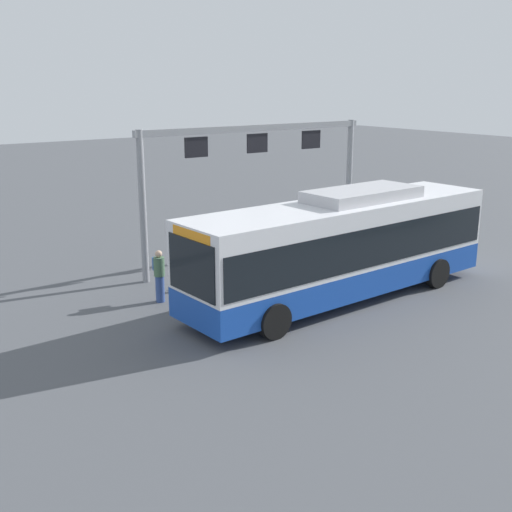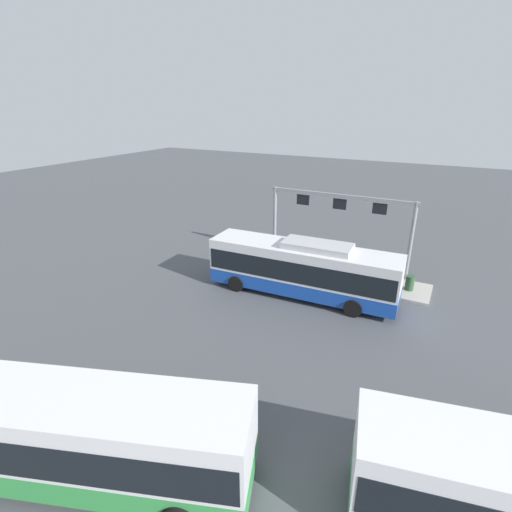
{
  "view_description": "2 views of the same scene",
  "coord_description": "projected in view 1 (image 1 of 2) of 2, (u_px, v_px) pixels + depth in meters",
  "views": [
    {
      "loc": [
        13.41,
        14.04,
        6.69
      ],
      "look_at": [
        2.28,
        -1.45,
        1.45
      ],
      "focal_mm": 44.56,
      "sensor_mm": 36.0,
      "label": 1
    },
    {
      "loc": [
        -7.28,
        19.55,
        10.83
      ],
      "look_at": [
        3.81,
        -1.41,
        1.31
      ],
      "focal_mm": 26.99,
      "sensor_mm": 36.0,
      "label": 2
    }
  ],
  "objects": [
    {
      "name": "bus_main",
      "position": [
        342.0,
        243.0,
        19.84
      ],
      "size": [
        11.25,
        3.07,
        3.46
      ],
      "rotation": [
        0.0,
        0.0,
        0.05
      ],
      "color": "#1947AD",
      "rests_on": "ground"
    },
    {
      "name": "platform_sign_gantry",
      "position": [
        257.0,
        162.0,
        23.68
      ],
      "size": [
        9.9,
        0.24,
        5.2
      ],
      "color": "gray",
      "rests_on": "ground"
    },
    {
      "name": "trash_bin",
      "position": [
        385.0,
        235.0,
        26.05
      ],
      "size": [
        0.52,
        0.52,
        0.9
      ],
      "primitive_type": "cylinder",
      "color": "#2D5133",
      "rests_on": "platform_curb"
    },
    {
      "name": "person_waiting_near",
      "position": [
        248.0,
        252.0,
        21.82
      ],
      "size": [
        0.43,
        0.58,
        1.67
      ],
      "rotation": [
        0.0,
        0.0,
        1.82
      ],
      "color": "gray",
      "rests_on": "platform_curb"
    },
    {
      "name": "person_boarding",
      "position": [
        159.0,
        274.0,
        19.81
      ],
      "size": [
        0.42,
        0.58,
        1.67
      ],
      "rotation": [
        0.0,
        0.0,
        1.34
      ],
      "color": "#334C8C",
      "rests_on": "ground"
    },
    {
      "name": "ground_plane",
      "position": [
        340.0,
        298.0,
        20.31
      ],
      "size": [
        120.0,
        120.0,
        0.0
      ],
      "primitive_type": "plane",
      "color": "#4C4F54"
    },
    {
      "name": "platform_curb",
      "position": [
        317.0,
        262.0,
        24.1
      ],
      "size": [
        10.0,
        2.8,
        0.16
      ],
      "primitive_type": "cube",
      "color": "#B2ADA3",
      "rests_on": "ground"
    }
  ]
}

